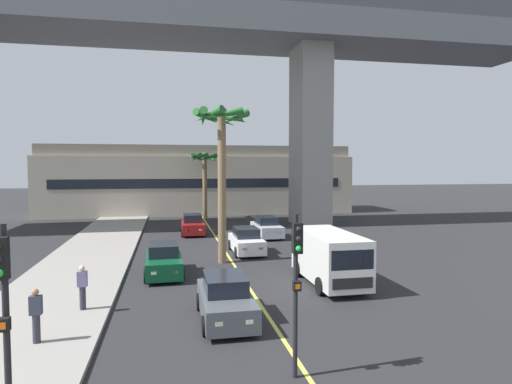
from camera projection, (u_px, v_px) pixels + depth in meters
The scene contains 16 objects.
sidewalk_left at pixel (58, 294), 18.16m from camera, with size 4.80×80.00×0.15m, color gray.
lane_stripe_center at pixel (225, 251), 27.56m from camera, with size 0.14×56.00×0.01m, color #DBCC4C.
bridge_overpass at pixel (222, 40), 37.81m from camera, with size 62.46×8.00×20.29m.
pier_building_backdrop at pixel (199, 180), 50.25m from camera, with size 34.09×8.04×7.60m.
car_queue_front at pixel (164, 261), 21.46m from camera, with size 1.93×4.15×1.56m.
car_queue_second at pixel (193, 225), 34.36m from camera, with size 1.84×4.10×1.56m.
car_queue_third at pixel (267, 228), 32.94m from camera, with size 1.90×4.14×1.56m.
car_queue_fourth at pixel (246, 241), 27.00m from camera, with size 1.85×4.11×1.56m.
car_queue_fifth at pixel (225, 300), 15.24m from camera, with size 1.84×4.10×1.56m.
delivery_van at pixel (329, 256), 19.80m from camera, with size 2.17×5.26×2.36m.
traffic_light_left_sidewalk_corner at pixel (4, 306), 7.84m from camera, with size 0.24×0.37×4.20m.
traffic_light_median_near at pixel (296, 273), 10.89m from camera, with size 0.24×0.37×4.20m.
palm_tree_near_median at pixel (205, 166), 44.11m from camera, with size 3.15×3.18×6.77m.
palm_tree_mid_median at pixel (221, 142), 23.90m from camera, with size 3.19×3.17×8.61m.
pedestrian_near_crosswalk at pixel (36, 315), 12.89m from camera, with size 0.34×0.22×1.62m.
pedestrian_far_along at pixel (82, 287), 15.88m from camera, with size 0.34×0.22×1.62m.
Camera 1 is at (-3.43, -3.14, 5.39)m, focal length 30.66 mm.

